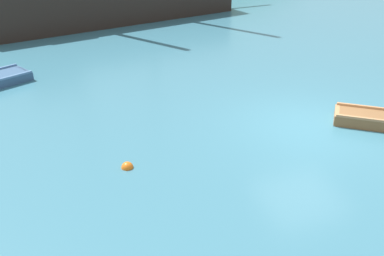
{
  "coord_description": "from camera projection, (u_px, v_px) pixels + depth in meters",
  "views": [
    {
      "loc": [
        -6.65,
        -9.58,
        5.53
      ],
      "look_at": [
        -3.29,
        0.49,
        0.23
      ],
      "focal_mm": 41.61,
      "sensor_mm": 36.0,
      "label": 1
    }
  ],
  "objects": [
    {
      "name": "buoy_orange",
      "position": [
        127.0,
        168.0,
        10.51
      ],
      "size": [
        0.29,
        0.29,
        0.29
      ],
      "primitive_type": "sphere",
      "color": "orange",
      "rests_on": "ground"
    },
    {
      "name": "ground_plane",
      "position": [
        308.0,
        126.0,
        12.48
      ],
      "size": [
        120.0,
        120.0,
        0.0
      ],
      "primitive_type": "plane",
      "color": "teal"
    },
    {
      "name": "sailing_ship",
      "position": [
        109.0,
        4.0,
        23.68
      ],
      "size": [
        16.22,
        6.8,
        13.84
      ],
      "rotation": [
        0.0,
        0.0,
        0.26
      ],
      "color": "black",
      "rests_on": "ground"
    }
  ]
}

